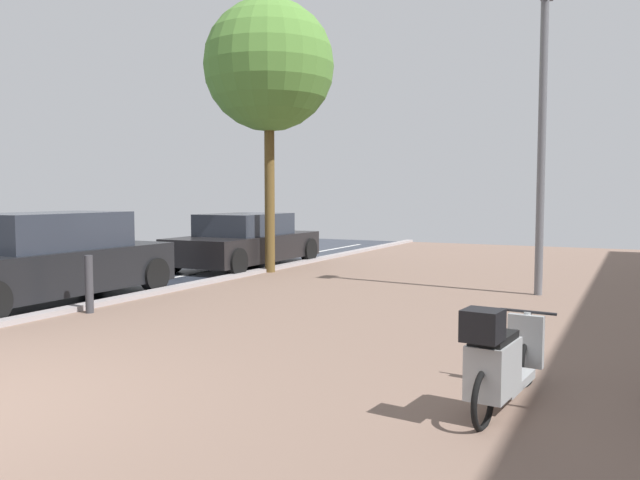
# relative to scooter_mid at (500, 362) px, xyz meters

# --- Properties ---
(ground) EXTENTS (21.00, 40.00, 0.13)m
(ground) POSITION_rel_scooter_mid_xyz_m (-2.94, -2.20, -0.45)
(ground) COLOR #2A2F3B
(scooter_mid) EXTENTS (0.54, 1.80, 0.95)m
(scooter_mid) POSITION_rel_scooter_mid_xyz_m (0.00, 0.00, 0.00)
(scooter_mid) COLOR black
(scooter_mid) RESTS_ON ground
(parked_car_near) EXTENTS (1.79, 4.41, 1.49)m
(parked_car_near) POSITION_rel_scooter_mid_xyz_m (-7.81, 2.20, 0.27)
(parked_car_near) COLOR black
(parked_car_near) RESTS_ON ground
(parked_car_far) EXTENTS (1.96, 4.45, 1.31)m
(parked_car_far) POSITION_rel_scooter_mid_xyz_m (-7.76, 8.07, 0.19)
(parked_car_far) COLOR black
(parked_car_far) RESTS_ON ground
(lamp_post) EXTENTS (0.20, 0.52, 5.37)m
(lamp_post) POSITION_rel_scooter_mid_xyz_m (-0.59, 6.60, 2.57)
(lamp_post) COLOR slate
(lamp_post) RESTS_ON ground
(street_tree) EXTENTS (2.95, 2.95, 6.18)m
(street_tree) POSITION_rel_scooter_mid_xyz_m (-6.62, 7.34, 4.25)
(street_tree) COLOR brown
(street_tree) RESTS_ON ground
(bollard_far) EXTENTS (0.12, 0.12, 0.88)m
(bollard_far) POSITION_rel_scooter_mid_xyz_m (-6.42, 1.73, 0.01)
(bollard_far) COLOR #38383D
(bollard_far) RESTS_ON ground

